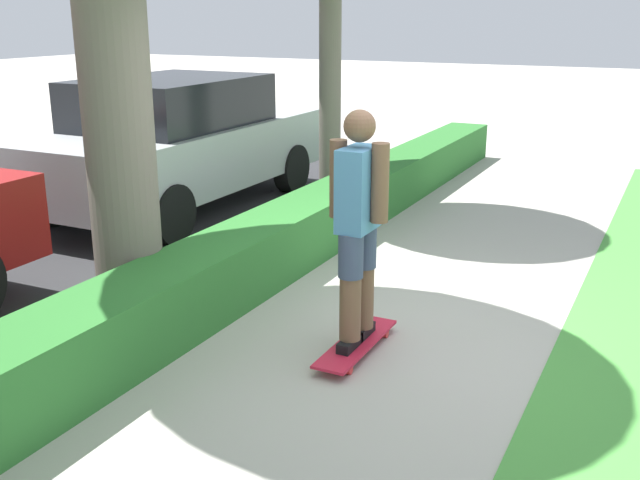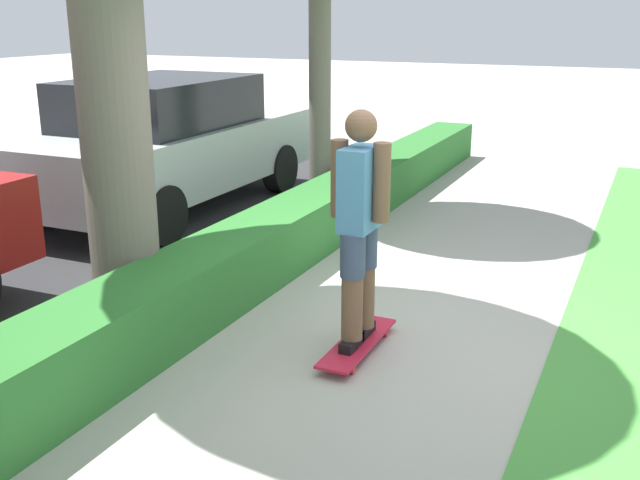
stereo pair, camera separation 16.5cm
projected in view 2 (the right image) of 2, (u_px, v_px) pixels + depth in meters
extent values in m
plane|color=#ADA89E|center=(401.00, 343.00, 5.41)|extent=(60.00, 60.00, 0.00)
cube|color=#2D702D|center=(212.00, 277.00, 5.97)|extent=(14.93, 0.60, 0.54)
cube|color=red|center=(358.00, 342.00, 5.26)|extent=(0.96, 0.24, 0.02)
cylinder|color=red|center=(385.00, 333.00, 5.52)|extent=(0.06, 0.04, 0.06)
cylinder|color=red|center=(363.00, 328.00, 5.59)|extent=(0.06, 0.04, 0.06)
cylinder|color=red|center=(352.00, 369.00, 4.95)|extent=(0.06, 0.04, 0.06)
cylinder|color=red|center=(327.00, 364.00, 5.02)|extent=(0.06, 0.04, 0.06)
cube|color=black|center=(352.00, 343.00, 5.14)|extent=(0.26, 0.09, 0.07)
cylinder|color=brown|center=(352.00, 287.00, 5.03)|extent=(0.15, 0.15, 0.75)
cylinder|color=#3D4766|center=(353.00, 255.00, 4.96)|extent=(0.17, 0.17, 0.30)
cube|color=black|center=(364.00, 331.00, 5.34)|extent=(0.26, 0.09, 0.07)
cylinder|color=brown|center=(365.00, 277.00, 5.22)|extent=(0.15, 0.15, 0.75)
cylinder|color=#3D4766|center=(365.00, 246.00, 5.16)|extent=(0.17, 0.17, 0.30)
cube|color=#4C84B7|center=(360.00, 189.00, 4.93)|extent=(0.36, 0.20, 0.55)
cylinder|color=brown|center=(382.00, 183.00, 4.86)|extent=(0.12, 0.12, 0.52)
cylinder|color=brown|center=(339.00, 179.00, 4.98)|extent=(0.12, 0.12, 0.52)
sphere|color=brown|center=(361.00, 126.00, 4.81)|extent=(0.21, 0.21, 0.21)
cylinder|color=#70665B|center=(113.00, 105.00, 5.42)|extent=(0.52, 0.52, 3.30)
cylinder|color=#70665B|center=(320.00, 80.00, 8.57)|extent=(0.25, 0.25, 3.10)
cube|color=#B7B7BC|center=(169.00, 154.00, 8.96)|extent=(4.22, 1.77, 0.70)
cube|color=black|center=(160.00, 102.00, 8.66)|extent=(2.20, 1.56, 0.55)
cylinder|color=black|center=(280.00, 168.00, 9.88)|extent=(0.63, 0.21, 0.63)
cylinder|color=black|center=(178.00, 159.00, 10.52)|extent=(0.63, 0.21, 0.63)
cylinder|color=black|center=(162.00, 215.00, 7.60)|extent=(0.63, 0.21, 0.63)
cylinder|color=black|center=(40.00, 200.00, 8.24)|extent=(0.63, 0.21, 0.63)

